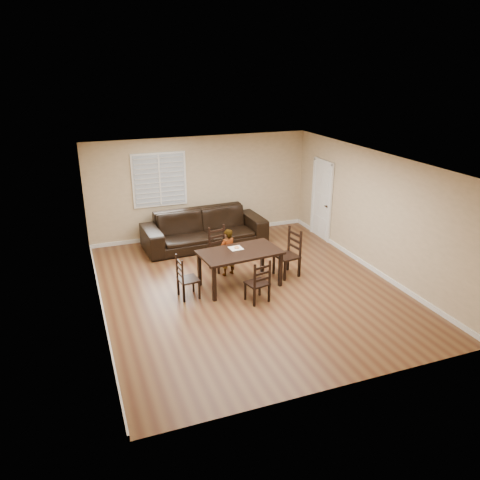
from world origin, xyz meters
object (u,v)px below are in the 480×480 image
(chair_left, at_px, (183,279))
(child, at_px, (228,252))
(chair_near, at_px, (219,249))
(donut, at_px, (237,247))
(chair_far, at_px, (260,284))
(dining_table, at_px, (240,255))
(chair_right, at_px, (291,254))
(sofa, at_px, (205,229))

(chair_left, relative_size, child, 0.83)
(chair_near, height_order, donut, chair_near)
(chair_near, distance_m, chair_far, 1.95)
(child, bearing_deg, dining_table, 78.38)
(chair_far, height_order, chair_right, chair_right)
(chair_right, bearing_deg, dining_table, -94.17)
(dining_table, relative_size, child, 1.63)
(chair_right, bearing_deg, sofa, -161.88)
(chair_left, xyz_separation_m, chair_right, (2.54, 0.27, 0.08))
(chair_right, height_order, donut, chair_right)
(chair_near, bearing_deg, chair_left, -147.74)
(dining_table, bearing_deg, donut, 83.66)
(chair_near, distance_m, donut, 0.95)
(chair_right, xyz_separation_m, sofa, (-1.31, 2.39, -0.03))
(chair_right, relative_size, sofa, 0.34)
(chair_near, bearing_deg, sofa, 71.98)
(child, distance_m, donut, 0.50)
(dining_table, xyz_separation_m, chair_right, (1.28, 0.14, -0.21))
(chair_right, bearing_deg, child, -119.61)
(child, relative_size, sofa, 0.35)
(dining_table, xyz_separation_m, donut, (0.00, 0.19, 0.11))
(chair_left, height_order, sofa, sofa)
(chair_far, height_order, chair_left, same)
(chair_near, bearing_deg, child, -96.02)
(child, height_order, sofa, child)
(chair_near, xyz_separation_m, chair_left, (-1.13, -1.19, -0.04))
(dining_table, height_order, chair_left, chair_left)
(chair_right, relative_size, child, 1.00)
(chair_right, distance_m, sofa, 2.72)
(chair_left, bearing_deg, donut, -80.79)
(sofa, bearing_deg, chair_left, -117.91)
(chair_left, bearing_deg, dining_table, -89.15)
(dining_table, relative_size, chair_far, 1.96)
(chair_right, height_order, child, child)
(chair_near, distance_m, chair_right, 1.68)
(chair_far, relative_size, chair_right, 0.84)
(chair_right, distance_m, child, 1.42)
(chair_far, bearing_deg, sofa, -99.76)
(dining_table, height_order, child, child)
(dining_table, distance_m, sofa, 2.54)
(donut, xyz_separation_m, sofa, (-0.03, 2.34, -0.36))
(chair_left, bearing_deg, chair_near, -48.63)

